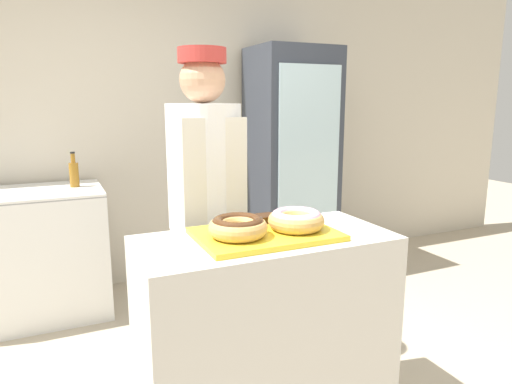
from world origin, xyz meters
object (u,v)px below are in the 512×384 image
object	(u,v)px
donut_light_glaze	(296,219)
brownie_back_left	(238,221)
baker_person	(206,211)
bottle_amber	(74,173)
chest_freezer	(27,255)
donut_chocolate_glaze	(238,226)
beverage_fridge	(291,165)
serving_tray	(265,234)
brownie_back_right	(265,218)

from	to	relation	value
donut_light_glaze	brownie_back_left	world-z (taller)	donut_light_glaze
donut_light_glaze	baker_person	distance (m)	0.63
baker_person	bottle_amber	bearing A→B (deg)	115.91
brownie_back_left	bottle_amber	size ratio (longest dim) A/B	0.35
donut_light_glaze	chest_freezer	bearing A→B (deg)	123.58
donut_chocolate_glaze	donut_light_glaze	size ratio (longest dim) A/B	1.00
donut_chocolate_glaze	bottle_amber	size ratio (longest dim) A/B	0.98
beverage_fridge	bottle_amber	xyz separation A→B (m)	(-1.75, 0.04, 0.03)
donut_chocolate_glaze	beverage_fridge	size ratio (longest dim) A/B	0.13
serving_tray	bottle_amber	size ratio (longest dim) A/B	2.35
baker_person	beverage_fridge	world-z (taller)	beverage_fridge
donut_chocolate_glaze	baker_person	world-z (taller)	baker_person
brownie_back_left	chest_freezer	distance (m)	1.93
donut_light_glaze	baker_person	xyz separation A→B (m)	(-0.23, 0.58, -0.07)
brownie_back_right	bottle_amber	distance (m)	1.79
donut_chocolate_glaze	bottle_amber	xyz separation A→B (m)	(-0.54, 1.80, -0.00)
donut_light_glaze	brownie_back_left	size ratio (longest dim) A/B	2.76
serving_tray	baker_person	size ratio (longest dim) A/B	0.33
donut_light_glaze	brownie_back_left	xyz separation A→B (m)	(-0.21, 0.17, -0.03)
serving_tray	beverage_fridge	size ratio (longest dim) A/B	0.30
brownie_back_right	chest_freezer	world-z (taller)	brownie_back_right
brownie_back_right	beverage_fridge	xyz separation A→B (m)	(1.00, 1.58, -0.01)
donut_chocolate_glaze	chest_freezer	xyz separation A→B (m)	(-0.90, 1.77, -0.56)
donut_light_glaze	chest_freezer	xyz separation A→B (m)	(-1.17, 1.77, -0.56)
donut_chocolate_glaze	donut_light_glaze	world-z (taller)	same
donut_chocolate_glaze	beverage_fridge	bearing A→B (deg)	55.50
brownie_back_left	beverage_fridge	world-z (taller)	beverage_fridge
donut_chocolate_glaze	brownie_back_left	distance (m)	0.19
brownie_back_right	baker_person	distance (m)	0.44
donut_light_glaze	serving_tray	bearing A→B (deg)	170.12
donut_light_glaze	beverage_fridge	xyz separation A→B (m)	(0.93, 1.76, -0.04)
brownie_back_left	bottle_amber	distance (m)	1.74
serving_tray	brownie_back_left	distance (m)	0.17
donut_chocolate_glaze	donut_light_glaze	distance (m)	0.27
beverage_fridge	bottle_amber	size ratio (longest dim) A/B	7.74
bottle_amber	beverage_fridge	bearing A→B (deg)	-1.44
donut_light_glaze	brownie_back_left	bearing A→B (deg)	140.02
serving_tray	donut_chocolate_glaze	world-z (taller)	donut_chocolate_glaze
serving_tray	brownie_back_left	world-z (taller)	brownie_back_left
brownie_back_left	bottle_amber	world-z (taller)	bottle_amber
baker_person	chest_freezer	world-z (taller)	baker_person
baker_person	donut_light_glaze	bearing A→B (deg)	-68.73
donut_light_glaze	brownie_back_right	bearing A→B (deg)	111.30
beverage_fridge	chest_freezer	bearing A→B (deg)	179.82
baker_person	brownie_back_right	bearing A→B (deg)	-68.74
brownie_back_right	baker_person	bearing A→B (deg)	111.26
donut_chocolate_glaze	baker_person	size ratio (longest dim) A/B	0.14
bottle_amber	serving_tray	bearing A→B (deg)	-69.02
donut_light_glaze	brownie_back_right	world-z (taller)	donut_light_glaze
donut_light_glaze	beverage_fridge	size ratio (longest dim) A/B	0.13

